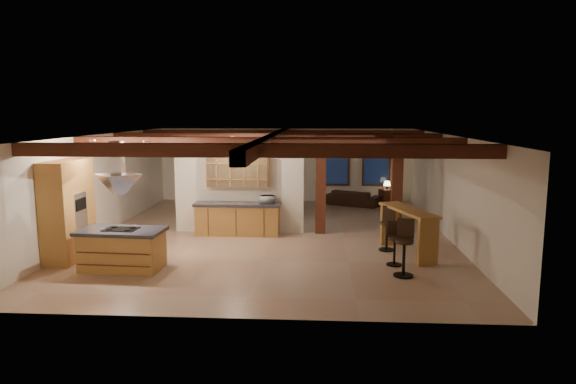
# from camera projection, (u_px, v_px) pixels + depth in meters

# --- Properties ---
(ground) EXTENTS (12.00, 12.00, 0.00)m
(ground) POSITION_uv_depth(u_px,v_px,m) (272.00, 236.00, 14.77)
(ground) COLOR tan
(ground) RESTS_ON ground
(room_walls) EXTENTS (12.00, 12.00, 12.00)m
(room_walls) POSITION_uv_depth(u_px,v_px,m) (271.00, 175.00, 14.50)
(room_walls) COLOR silver
(room_walls) RESTS_ON ground
(ceiling_beams) EXTENTS (10.00, 12.00, 0.28)m
(ceiling_beams) POSITION_uv_depth(u_px,v_px,m) (271.00, 140.00, 14.35)
(ceiling_beams) COLOR #381B0E
(ceiling_beams) RESTS_ON room_walls
(timber_posts) EXTENTS (2.50, 0.30, 2.90)m
(timber_posts) POSITION_uv_depth(u_px,v_px,m) (359.00, 174.00, 14.85)
(timber_posts) COLOR #381B0E
(timber_posts) RESTS_ON ground
(partition_wall) EXTENTS (3.80, 0.18, 2.20)m
(partition_wall) POSITION_uv_depth(u_px,v_px,m) (239.00, 195.00, 15.16)
(partition_wall) COLOR silver
(partition_wall) RESTS_ON ground
(pantry_cabinet) EXTENTS (0.67, 1.60, 2.40)m
(pantry_cabinet) POSITION_uv_depth(u_px,v_px,m) (68.00, 210.00, 12.30)
(pantry_cabinet) COLOR #AD7E38
(pantry_cabinet) RESTS_ON ground
(back_counter) EXTENTS (2.50, 0.66, 0.94)m
(back_counter) POSITION_uv_depth(u_px,v_px,m) (238.00, 219.00, 14.87)
(back_counter) COLOR #AD7E38
(back_counter) RESTS_ON ground
(upper_display_cabinet) EXTENTS (1.80, 0.36, 0.95)m
(upper_display_cabinet) POSITION_uv_depth(u_px,v_px,m) (238.00, 171.00, 14.86)
(upper_display_cabinet) COLOR #AD7E38
(upper_display_cabinet) RESTS_ON partition_wall
(range_hood) EXTENTS (1.10, 1.10, 1.40)m
(range_hood) POSITION_uv_depth(u_px,v_px,m) (119.00, 192.00, 11.38)
(range_hood) COLOR silver
(range_hood) RESTS_ON room_walls
(back_windows) EXTENTS (2.70, 0.07, 1.70)m
(back_windows) POSITION_uv_depth(u_px,v_px,m) (356.00, 164.00, 20.23)
(back_windows) COLOR #381B0E
(back_windows) RESTS_ON room_walls
(framed_art) EXTENTS (0.65, 0.05, 0.85)m
(framed_art) POSITION_uv_depth(u_px,v_px,m) (248.00, 159.00, 20.46)
(framed_art) COLOR #381B0E
(framed_art) RESTS_ON room_walls
(recessed_cans) EXTENTS (3.16, 2.46, 0.03)m
(recessed_cans) POSITION_uv_depth(u_px,v_px,m) (161.00, 139.00, 12.58)
(recessed_cans) COLOR silver
(recessed_cans) RESTS_ON room_walls
(kitchen_island) EXTENTS (1.95, 1.12, 0.94)m
(kitchen_island) POSITION_uv_depth(u_px,v_px,m) (122.00, 249.00, 11.58)
(kitchen_island) COLOR #AD7E38
(kitchen_island) RESTS_ON ground
(dining_table) EXTENTS (1.95, 1.19, 0.66)m
(dining_table) POSITION_uv_depth(u_px,v_px,m) (263.00, 207.00, 17.45)
(dining_table) COLOR #432110
(dining_table) RESTS_ON ground
(sofa) EXTENTS (2.12, 1.53, 0.58)m
(sofa) POSITION_uv_depth(u_px,v_px,m) (353.00, 198.00, 19.67)
(sofa) COLOR black
(sofa) RESTS_ON ground
(microwave) EXTENTS (0.48, 0.42, 0.22)m
(microwave) POSITION_uv_depth(u_px,v_px,m) (267.00, 199.00, 14.73)
(microwave) COLOR #B9B9BE
(microwave) RESTS_ON back_counter
(bar_counter) EXTENTS (1.22, 2.26, 1.16)m
(bar_counter) POSITION_uv_depth(u_px,v_px,m) (408.00, 224.00, 12.77)
(bar_counter) COLOR #AD7E38
(bar_counter) RESTS_ON ground
(side_table) EXTENTS (0.63, 0.63, 0.60)m
(side_table) POSITION_uv_depth(u_px,v_px,m) (387.00, 197.00, 19.75)
(side_table) COLOR #381B0E
(side_table) RESTS_ON ground
(table_lamp) EXTENTS (0.27, 0.27, 0.31)m
(table_lamp) POSITION_uv_depth(u_px,v_px,m) (387.00, 184.00, 19.67)
(table_lamp) COLOR black
(table_lamp) RESTS_ON side_table
(bar_stool_a) EXTENTS (0.45, 0.47, 1.24)m
(bar_stool_a) POSITION_uv_depth(u_px,v_px,m) (404.00, 248.00, 11.09)
(bar_stool_a) COLOR black
(bar_stool_a) RESTS_ON ground
(bar_stool_b) EXTENTS (0.36, 0.37, 1.03)m
(bar_stool_b) POSITION_uv_depth(u_px,v_px,m) (394.00, 243.00, 11.90)
(bar_stool_b) COLOR black
(bar_stool_b) RESTS_ON ground
(bar_stool_c) EXTENTS (0.43, 0.44, 1.13)m
(bar_stool_c) POSITION_uv_depth(u_px,v_px,m) (387.00, 228.00, 13.19)
(bar_stool_c) COLOR black
(bar_stool_c) RESTS_ON ground
(dining_chairs) EXTENTS (2.33, 2.33, 1.23)m
(dining_chairs) POSITION_uv_depth(u_px,v_px,m) (263.00, 199.00, 17.40)
(dining_chairs) COLOR #381B0E
(dining_chairs) RESTS_ON ground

